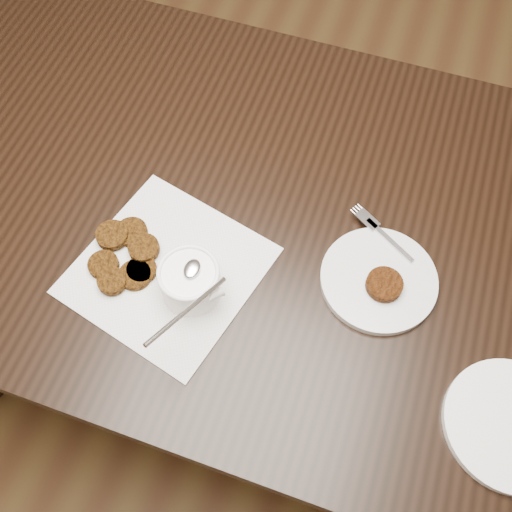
# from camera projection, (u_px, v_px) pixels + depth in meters

# --- Properties ---
(floor) EXTENTS (4.00, 4.00, 0.00)m
(floor) POSITION_uv_depth(u_px,v_px,m) (228.00, 390.00, 1.64)
(floor) COLOR brown
(floor) RESTS_ON ground
(table) EXTENTS (1.37, 0.88, 0.75)m
(table) POSITION_uv_depth(u_px,v_px,m) (235.00, 287.00, 1.38)
(table) COLOR black
(table) RESTS_ON floor
(napkin) EXTENTS (0.35, 0.35, 0.00)m
(napkin) POSITION_uv_depth(u_px,v_px,m) (168.00, 270.00, 0.98)
(napkin) COLOR white
(napkin) RESTS_ON table
(sauce_ramekin) EXTENTS (0.14, 0.14, 0.14)m
(sauce_ramekin) POSITION_uv_depth(u_px,v_px,m) (188.00, 272.00, 0.90)
(sauce_ramekin) COLOR white
(sauce_ramekin) RESTS_ON napkin
(patty_cluster) EXTENTS (0.20, 0.20, 0.02)m
(patty_cluster) POSITION_uv_depth(u_px,v_px,m) (127.00, 260.00, 0.97)
(patty_cluster) COLOR #673A0D
(patty_cluster) RESTS_ON napkin
(plate_with_patty) EXTENTS (0.27, 0.27, 0.03)m
(plate_with_patty) POSITION_uv_depth(u_px,v_px,m) (379.00, 278.00, 0.96)
(plate_with_patty) COLOR silver
(plate_with_patty) RESTS_ON table
(plate_empty) EXTENTS (0.20, 0.20, 0.01)m
(plate_empty) POSITION_uv_depth(u_px,v_px,m) (511.00, 425.00, 0.85)
(plate_empty) COLOR white
(plate_empty) RESTS_ON table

